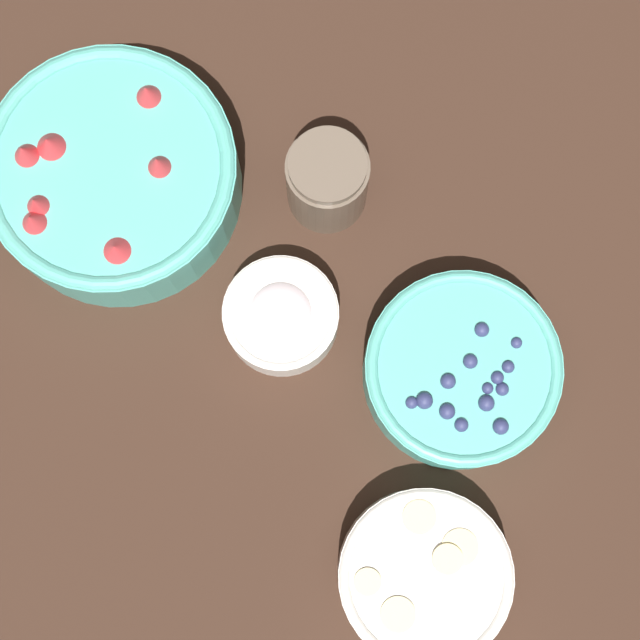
% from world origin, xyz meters
% --- Properties ---
extents(ground_plane, '(4.00, 4.00, 0.00)m').
position_xyz_m(ground_plane, '(0.00, 0.00, 0.00)').
color(ground_plane, '#382319').
extents(bowl_strawberries, '(0.23, 0.23, 0.10)m').
position_xyz_m(bowl_strawberries, '(0.23, 0.05, 0.05)').
color(bowl_strawberries, '#56B7A8').
rests_on(bowl_strawberries, ground_plane).
extents(bowl_blueberries, '(0.18, 0.18, 0.07)m').
position_xyz_m(bowl_blueberries, '(-0.13, -0.01, 0.04)').
color(bowl_blueberries, '#56B7A8').
rests_on(bowl_blueberries, ground_plane).
extents(bowl_bananas, '(0.15, 0.15, 0.05)m').
position_xyz_m(bowl_bananas, '(-0.21, 0.16, 0.03)').
color(bowl_bananas, silver).
rests_on(bowl_bananas, ground_plane).
extents(bowl_cream, '(0.11, 0.11, 0.06)m').
position_xyz_m(bowl_cream, '(0.03, 0.05, 0.03)').
color(bowl_cream, white).
rests_on(bowl_cream, ground_plane).
extents(jar_chocolate, '(0.08, 0.08, 0.10)m').
position_xyz_m(jar_chocolate, '(0.08, -0.07, 0.05)').
color(jar_chocolate, brown).
rests_on(jar_chocolate, ground_plane).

